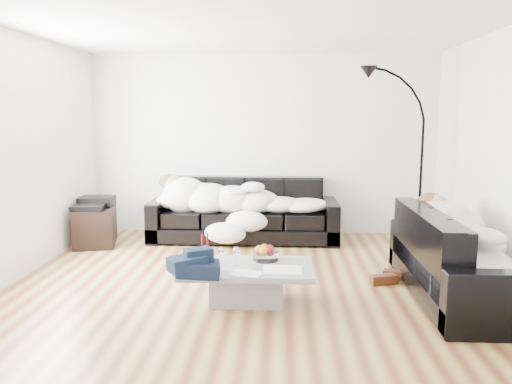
{
  "coord_description": "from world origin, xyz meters",
  "views": [
    {
      "loc": [
        0.28,
        -5.05,
        1.73
      ],
      "look_at": [
        0.0,
        0.3,
        0.9
      ],
      "focal_mm": 35.0,
      "sensor_mm": 36.0,
      "label": 1
    }
  ],
  "objects_px": {
    "sofa_right": "(459,255)",
    "coffee_table": "(247,284)",
    "floor_lamp": "(421,170)",
    "stereo": "(94,203)",
    "sleeper_back": "(244,195)",
    "sleeper_right": "(461,232)",
    "shoes": "(390,277)",
    "sofa_back": "(244,210)",
    "fruit_bowl": "(266,252)",
    "wine_glass_c": "(236,256)",
    "av_cabinet": "(95,226)",
    "wine_glass_a": "(221,255)",
    "wine_glass_b": "(209,257)",
    "candle_left": "(202,247)",
    "candle_right": "(208,246)"
  },
  "relations": [
    {
      "from": "sofa_right",
      "to": "coffee_table",
      "type": "bearing_deg",
      "value": 97.53
    },
    {
      "from": "floor_lamp",
      "to": "stereo",
      "type": "bearing_deg",
      "value": 169.16
    },
    {
      "from": "sleeper_back",
      "to": "coffee_table",
      "type": "relative_size",
      "value": 1.81
    },
    {
      "from": "sleeper_right",
      "to": "shoes",
      "type": "bearing_deg",
      "value": 55.65
    },
    {
      "from": "sleeper_right",
      "to": "sleeper_back",
      "type": "bearing_deg",
      "value": 47.15
    },
    {
      "from": "sofa_back",
      "to": "fruit_bowl",
      "type": "relative_size",
      "value": 10.45
    },
    {
      "from": "wine_glass_c",
      "to": "av_cabinet",
      "type": "xyz_separation_m",
      "value": [
        -2.09,
        1.99,
        -0.18
      ]
    },
    {
      "from": "coffee_table",
      "to": "wine_glass_a",
      "type": "height_order",
      "value": "wine_glass_a"
    },
    {
      "from": "sofa_right",
      "to": "shoes",
      "type": "xyz_separation_m",
      "value": [
        -0.56,
        0.38,
        -0.36
      ]
    },
    {
      "from": "sofa_right",
      "to": "floor_lamp",
      "type": "distance_m",
      "value": 1.85
    },
    {
      "from": "sofa_back",
      "to": "av_cabinet",
      "type": "relative_size",
      "value": 3.51
    },
    {
      "from": "fruit_bowl",
      "to": "wine_glass_b",
      "type": "xyz_separation_m",
      "value": [
        -0.52,
        -0.18,
        0.0
      ]
    },
    {
      "from": "fruit_bowl",
      "to": "sofa_back",
      "type": "bearing_deg",
      "value": 99.75
    },
    {
      "from": "sofa_right",
      "to": "coffee_table",
      "type": "distance_m",
      "value": 2.04
    },
    {
      "from": "candle_left",
      "to": "shoes",
      "type": "bearing_deg",
      "value": 13.61
    },
    {
      "from": "sleeper_right",
      "to": "stereo",
      "type": "bearing_deg",
      "value": 67.57
    },
    {
      "from": "av_cabinet",
      "to": "wine_glass_b",
      "type": "bearing_deg",
      "value": -61.31
    },
    {
      "from": "coffee_table",
      "to": "wine_glass_a",
      "type": "relative_size",
      "value": 7.96
    },
    {
      "from": "candle_right",
      "to": "sofa_right",
      "type": "bearing_deg",
      "value": 0.66
    },
    {
      "from": "fruit_bowl",
      "to": "sleeper_back",
      "type": "bearing_deg",
      "value": 99.97
    },
    {
      "from": "sofa_right",
      "to": "wine_glass_b",
      "type": "bearing_deg",
      "value": 96.07
    },
    {
      "from": "sleeper_right",
      "to": "candle_right",
      "type": "distance_m",
      "value": 2.42
    },
    {
      "from": "wine_glass_c",
      "to": "stereo",
      "type": "xyz_separation_m",
      "value": [
        -2.09,
        1.99,
        0.13
      ]
    },
    {
      "from": "sleeper_right",
      "to": "fruit_bowl",
      "type": "xyz_separation_m",
      "value": [
        -1.85,
        -0.07,
        -0.2
      ]
    },
    {
      "from": "fruit_bowl",
      "to": "av_cabinet",
      "type": "relative_size",
      "value": 0.34
    },
    {
      "from": "floor_lamp",
      "to": "sleeper_back",
      "type": "bearing_deg",
      "value": 161.2
    },
    {
      "from": "sleeper_back",
      "to": "wine_glass_c",
      "type": "xyz_separation_m",
      "value": [
        0.11,
        -2.31,
        -0.2
      ]
    },
    {
      "from": "stereo",
      "to": "candle_left",
      "type": "bearing_deg",
      "value": -50.26
    },
    {
      "from": "sofa_right",
      "to": "candle_right",
      "type": "bearing_deg",
      "value": 90.66
    },
    {
      "from": "candle_left",
      "to": "candle_right",
      "type": "xyz_separation_m",
      "value": [
        0.04,
        0.05,
        0.0
      ]
    },
    {
      "from": "shoes",
      "to": "coffee_table",
      "type": "bearing_deg",
      "value": -160.2
    },
    {
      "from": "wine_glass_c",
      "to": "stereo",
      "type": "distance_m",
      "value": 2.89
    },
    {
      "from": "wine_glass_b",
      "to": "shoes",
      "type": "xyz_separation_m",
      "value": [
        1.81,
        0.63,
        -0.38
      ]
    },
    {
      "from": "wine_glass_a",
      "to": "coffee_table",
      "type": "bearing_deg",
      "value": -18.85
    },
    {
      "from": "sofa_back",
      "to": "wine_glass_c",
      "type": "bearing_deg",
      "value": -87.36
    },
    {
      "from": "wine_glass_a",
      "to": "av_cabinet",
      "type": "height_order",
      "value": "av_cabinet"
    },
    {
      "from": "coffee_table",
      "to": "floor_lamp",
      "type": "distance_m",
      "value": 3.02
    },
    {
      "from": "candle_left",
      "to": "stereo",
      "type": "distance_m",
      "value": 2.52
    },
    {
      "from": "sofa_right",
      "to": "av_cabinet",
      "type": "height_order",
      "value": "sofa_right"
    },
    {
      "from": "wine_glass_c",
      "to": "stereo",
      "type": "relative_size",
      "value": 0.39
    },
    {
      "from": "fruit_bowl",
      "to": "wine_glass_b",
      "type": "relative_size",
      "value": 1.59
    },
    {
      "from": "sofa_back",
      "to": "floor_lamp",
      "type": "relative_size",
      "value": 1.26
    },
    {
      "from": "sleeper_back",
      "to": "wine_glass_a",
      "type": "bearing_deg",
      "value": -90.97
    },
    {
      "from": "wine_glass_a",
      "to": "wine_glass_b",
      "type": "xyz_separation_m",
      "value": [
        -0.11,
        -0.07,
        0.0
      ]
    },
    {
      "from": "sleeper_right",
      "to": "wine_glass_c",
      "type": "relative_size",
      "value": 10.27
    },
    {
      "from": "sleeper_back",
      "to": "wine_glass_c",
      "type": "height_order",
      "value": "sleeper_back"
    },
    {
      "from": "wine_glass_b",
      "to": "floor_lamp",
      "type": "distance_m",
      "value": 3.21
    },
    {
      "from": "coffee_table",
      "to": "sleeper_back",
      "type": "bearing_deg",
      "value": 95.17
    },
    {
      "from": "wine_glass_b",
      "to": "av_cabinet",
      "type": "bearing_deg",
      "value": 132.74
    },
    {
      "from": "sleeper_right",
      "to": "floor_lamp",
      "type": "distance_m",
      "value": 1.79
    }
  ]
}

